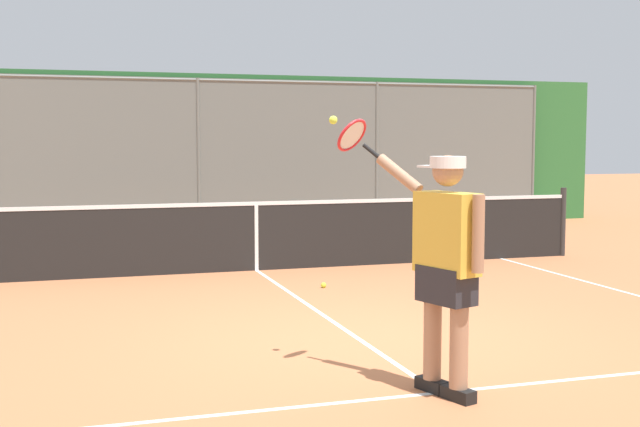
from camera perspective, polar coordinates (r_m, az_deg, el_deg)
ground_plane at (r=7.57m, az=2.81°, el=-8.76°), size 60.00×60.00×0.00m
court_line_markings at (r=5.95m, az=9.07°, el=-12.70°), size 7.71×10.64×0.01m
fence_backdrop at (r=16.93m, az=-8.74°, el=4.16°), size 17.93×1.37×3.12m
tennis_net at (r=11.47m, az=-4.43°, el=-1.50°), size 9.91×0.09×1.07m
tennis_player at (r=5.86m, az=8.59°, el=-2.87°), size 0.78×1.28×2.00m
tennis_ball_mid_court at (r=10.16m, az=0.25°, el=-4.98°), size 0.07×0.07×0.07m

